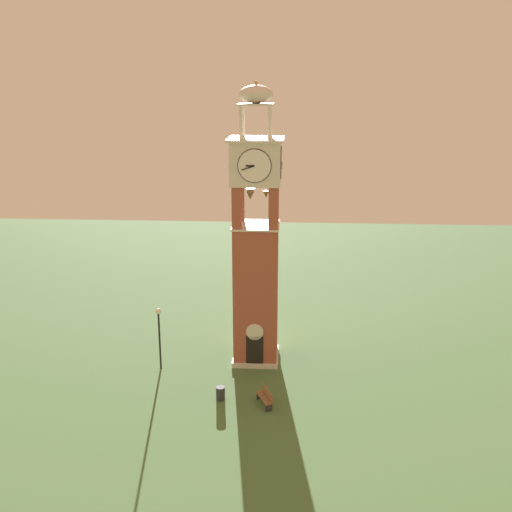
{
  "coord_description": "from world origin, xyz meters",
  "views": [
    {
      "loc": [
        2.19,
        -36.6,
        18.03
      ],
      "look_at": [
        0.0,
        0.0,
        7.19
      ],
      "focal_mm": 42.13,
      "sensor_mm": 36.0,
      "label": 1
    }
  ],
  "objects_px": {
    "park_bench": "(265,397)",
    "clock_tower": "(256,253)",
    "trash_bin": "(221,393)",
    "lamp_post": "(159,328)"
  },
  "relations": [
    {
      "from": "lamp_post",
      "to": "trash_bin",
      "type": "bearing_deg",
      "value": -40.4
    },
    {
      "from": "park_bench",
      "to": "trash_bin",
      "type": "distance_m",
      "value": 2.68
    },
    {
      "from": "clock_tower",
      "to": "lamp_post",
      "type": "height_order",
      "value": "clock_tower"
    },
    {
      "from": "clock_tower",
      "to": "park_bench",
      "type": "relative_size",
      "value": 10.92
    },
    {
      "from": "lamp_post",
      "to": "trash_bin",
      "type": "height_order",
      "value": "lamp_post"
    },
    {
      "from": "park_bench",
      "to": "lamp_post",
      "type": "relative_size",
      "value": 0.4
    },
    {
      "from": "clock_tower",
      "to": "park_bench",
      "type": "distance_m",
      "value": 9.13
    },
    {
      "from": "park_bench",
      "to": "clock_tower",
      "type": "bearing_deg",
      "value": 98.61
    },
    {
      "from": "park_bench",
      "to": "trash_bin",
      "type": "bearing_deg",
      "value": 170.76
    },
    {
      "from": "park_bench",
      "to": "lamp_post",
      "type": "distance_m",
      "value": 8.42
    }
  ]
}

